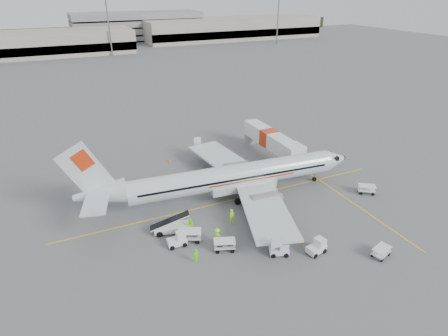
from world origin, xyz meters
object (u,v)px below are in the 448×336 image
(aircraft, at_px, (235,162))
(tug_aft, at_px, (177,239))
(jet_bridge, at_px, (269,143))
(belt_loader, at_px, (172,221))
(tug_fore, at_px, (316,246))
(tug_mid, at_px, (279,248))

(aircraft, height_order, tug_aft, aircraft)
(jet_bridge, bearing_deg, tug_aft, -143.23)
(belt_loader, xyz_separation_m, tug_fore, (12.48, -9.82, -0.65))
(jet_bridge, relative_size, belt_loader, 3.12)
(aircraft, xyz_separation_m, tug_fore, (2.61, -14.06, -4.19))
(tug_mid, bearing_deg, jet_bridge, 83.34)
(aircraft, relative_size, tug_aft, 17.88)
(aircraft, distance_m, tug_aft, 12.96)
(tug_fore, xyz_separation_m, tug_aft, (-12.77, 7.18, -0.01))
(jet_bridge, distance_m, tug_mid, 24.90)
(aircraft, distance_m, jet_bridge, 14.41)
(tug_mid, distance_m, tug_aft, 10.80)
(belt_loader, distance_m, tug_aft, 2.74)
(aircraft, relative_size, belt_loader, 6.81)
(aircraft, bearing_deg, tug_mid, -89.82)
(aircraft, distance_m, belt_loader, 11.31)
(jet_bridge, xyz_separation_m, tug_mid, (-11.72, -21.93, -1.42))
(aircraft, bearing_deg, belt_loader, -151.91)
(jet_bridge, xyz_separation_m, tug_aft, (-20.84, -16.13, -1.39))
(jet_bridge, distance_m, tug_aft, 26.39)
(aircraft, height_order, jet_bridge, aircraft)
(tug_fore, bearing_deg, jet_bridge, 60.96)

